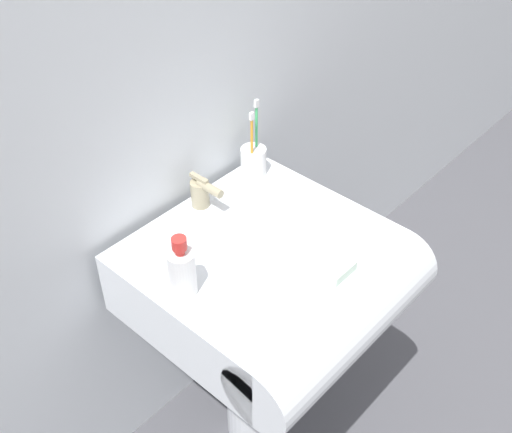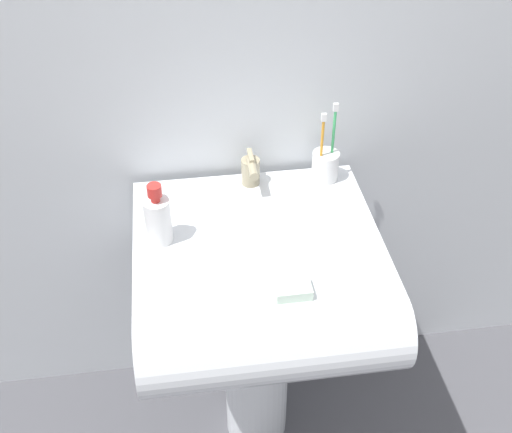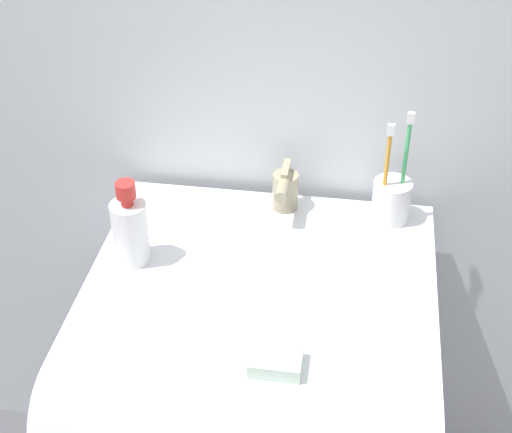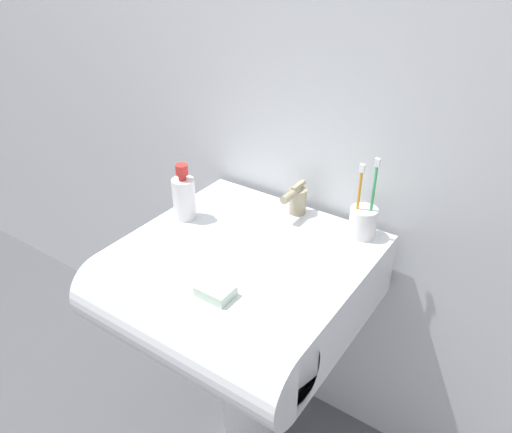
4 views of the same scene
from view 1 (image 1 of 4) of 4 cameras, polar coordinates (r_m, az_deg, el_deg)
ground_plane at (r=2.08m, az=0.05°, el=-18.04°), size 6.00×6.00×0.00m
wall_back at (r=1.43m, az=-8.86°, el=16.35°), size 5.00×0.05×2.40m
sink_pedestal at (r=1.84m, az=0.05°, el=-13.22°), size 0.18×0.18×0.58m
sink_basin at (r=1.53m, az=1.86°, el=-5.94°), size 0.56×0.57×0.17m
faucet at (r=1.58m, az=-4.84°, el=2.17°), size 0.05×0.10×0.09m
toothbrush_cup at (r=1.69m, az=-0.22°, el=5.07°), size 0.07×0.07×0.21m
soap_bottle at (r=1.35m, az=-6.60°, el=-4.83°), size 0.06×0.06×0.15m
bar_soap at (r=1.43m, az=7.18°, el=-4.61°), size 0.07×0.06×0.02m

